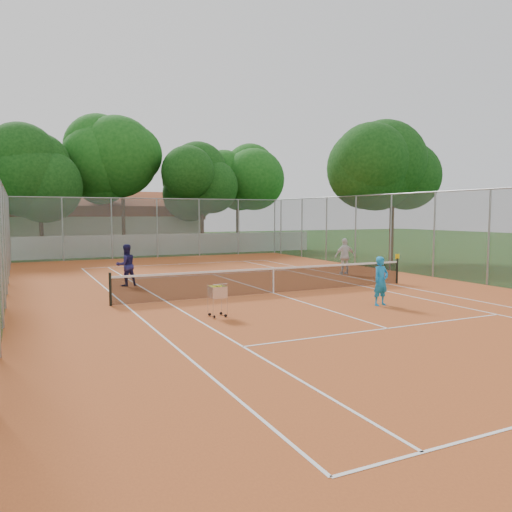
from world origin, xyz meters
name	(u,v)px	position (x,y,z in m)	size (l,w,h in m)	color
ground	(273,294)	(0.00, 0.00, 0.00)	(120.00, 120.00, 0.00)	#14380F
court_pad	(273,293)	(0.00, 0.00, 0.01)	(18.00, 34.00, 0.02)	#AD5021
court_lines	(273,293)	(0.00, 0.00, 0.02)	(10.98, 23.78, 0.01)	white
tennis_net	(273,280)	(0.00, 0.00, 0.51)	(11.88, 0.10, 0.98)	black
perimeter_fence	(273,240)	(0.00, 0.00, 2.00)	(18.00, 34.00, 4.00)	slate
boundary_wall	(150,245)	(0.00, 19.00, 0.75)	(26.00, 0.30, 1.50)	white
clubhouse	(100,223)	(-2.00, 29.00, 2.20)	(16.40, 9.00, 4.40)	beige
tropical_trees	(140,187)	(0.00, 22.00, 5.00)	(29.00, 19.00, 10.00)	#0C330D
player_near	(381,281)	(1.98, -3.72, 0.82)	(0.58, 0.38, 1.59)	#1782CA
player_far_left	(126,265)	(-4.59, 4.27, 0.88)	(0.84, 0.65, 1.72)	#1C1A4F
player_far_right	(345,256)	(5.83, 3.59, 0.91)	(1.04, 0.43, 1.77)	silver
ball_hopper	(217,300)	(-3.44, -3.11, 0.51)	(0.47, 0.47, 0.98)	silver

